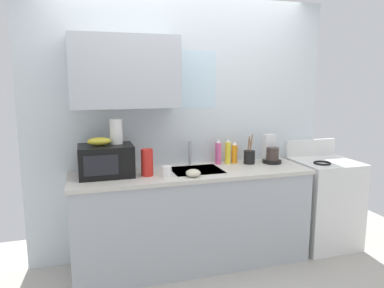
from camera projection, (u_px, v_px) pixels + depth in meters
name	position (u px, v px, depth m)	size (l,w,h in m)	color
kitchen_wall_assembly	(172.00, 118.00, 3.52)	(2.96, 0.42, 2.50)	silver
counter_unit	(192.00, 217.00, 3.42)	(2.19, 0.63, 0.90)	#B2B7BC
sink_faucet	(190.00, 153.00, 3.57)	(0.03, 0.03, 0.24)	#B2B5BA
stove_range	(323.00, 202.00, 3.83)	(0.60, 0.60, 1.08)	white
microwave	(106.00, 161.00, 3.15)	(0.46, 0.35, 0.27)	black
banana_bunch	(99.00, 141.00, 3.11)	(0.20, 0.11, 0.07)	gold
paper_towel_roll	(116.00, 131.00, 3.19)	(0.11, 0.11, 0.22)	white
coffee_maker	(271.00, 152.00, 3.67)	(0.19, 0.21, 0.28)	black
dish_soap_bottle_pink	(218.00, 152.00, 3.61)	(0.06, 0.06, 0.25)	#E55999
dish_soap_bottle_yellow	(228.00, 152.00, 3.62)	(0.06, 0.06, 0.25)	yellow
dish_soap_bottle_orange	(234.00, 153.00, 3.65)	(0.06, 0.06, 0.22)	orange
cereal_canister	(147.00, 163.00, 3.16)	(0.10, 0.10, 0.23)	red
mug_white	(167.00, 172.00, 3.13)	(0.08, 0.08, 0.10)	white
utensil_crock	(249.00, 157.00, 3.63)	(0.11, 0.11, 0.29)	black
small_bowl	(193.00, 173.00, 3.14)	(0.13, 0.13, 0.07)	beige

